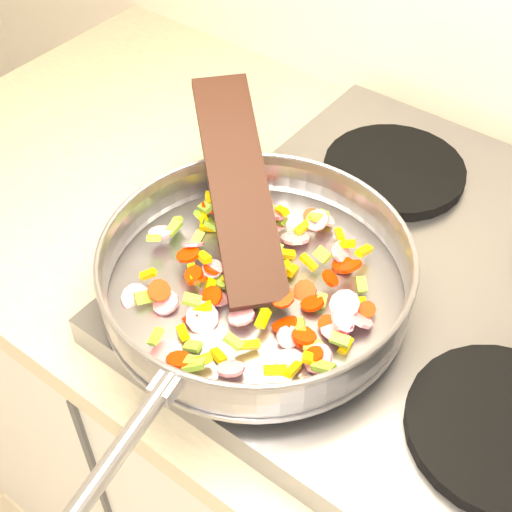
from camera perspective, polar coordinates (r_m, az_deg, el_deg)
The scene contains 7 objects.
cooktop at distance 0.87m, azimuth 14.16°, elevation -2.95°, with size 0.60×0.60×0.04m, color #939399.
grate_fl at distance 0.80m, azimuth 1.15°, elevation -3.14°, with size 0.19×0.19×0.02m, color black.
grate_fr at distance 0.74m, azimuth 19.21°, elevation -12.89°, with size 0.19×0.19×0.02m, color black.
grate_bl at distance 0.98m, azimuth 10.99°, elevation 6.75°, with size 0.19×0.19×0.02m, color black.
saute_pan at distance 0.77m, azimuth -0.06°, elevation -1.21°, with size 0.39×0.55×0.06m.
vegetable_heap at distance 0.78m, azimuth 0.28°, elevation -1.88°, with size 0.29×0.30×0.05m.
wooden_spatula at distance 0.81m, azimuth -1.44°, elevation 5.70°, with size 0.29×0.07×0.01m, color black.
Camera 1 is at (-0.53, 1.10, 1.55)m, focal length 50.00 mm.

